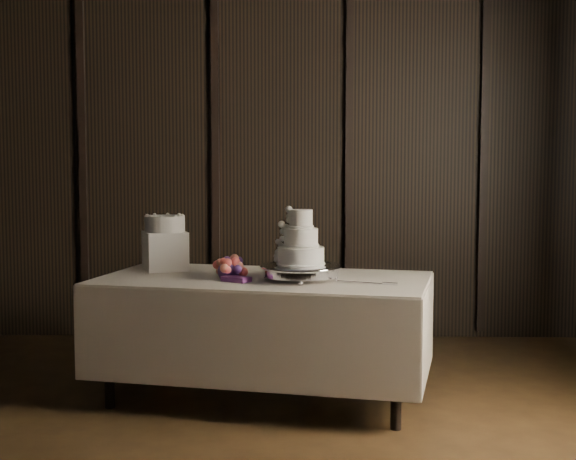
% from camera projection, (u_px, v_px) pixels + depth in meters
% --- Properties ---
extents(room, '(6.08, 7.08, 3.08)m').
position_uv_depth(room, '(119.00, 152.00, 3.14)').
color(room, black).
rests_on(room, ground).
extents(display_table, '(2.16, 1.44, 0.76)m').
position_uv_depth(display_table, '(264.00, 333.00, 4.91)').
color(display_table, beige).
rests_on(display_table, ground).
extents(cake_stand, '(0.54, 0.54, 0.09)m').
position_uv_depth(cake_stand, '(301.00, 273.00, 4.74)').
color(cake_stand, silver).
rests_on(cake_stand, display_table).
extents(wedding_cake, '(0.32, 0.28, 0.33)m').
position_uv_depth(wedding_cake, '(297.00, 244.00, 4.72)').
color(wedding_cake, white).
rests_on(wedding_cake, cake_stand).
extents(bouquet, '(0.43, 0.46, 0.18)m').
position_uv_depth(bouquet, '(230.00, 269.00, 4.82)').
color(bouquet, '#EC5751').
rests_on(bouquet, display_table).
extents(box_pedestal, '(0.34, 0.34, 0.25)m').
position_uv_depth(box_pedestal, '(165.00, 251.00, 5.21)').
color(box_pedestal, white).
rests_on(box_pedestal, display_table).
extents(small_cake, '(0.33, 0.33, 0.10)m').
position_uv_depth(small_cake, '(165.00, 224.00, 5.19)').
color(small_cake, white).
rests_on(small_cake, box_pedestal).
extents(cake_knife, '(0.35, 0.17, 0.01)m').
position_uv_depth(cake_knife, '(359.00, 282.00, 4.63)').
color(cake_knife, silver).
rests_on(cake_knife, display_table).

